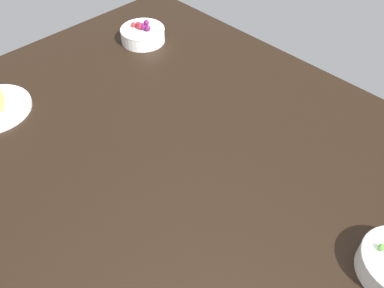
# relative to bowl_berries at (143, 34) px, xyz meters

# --- Properties ---
(dining_table) EXTENTS (1.58, 1.13, 0.04)m
(dining_table) POSITION_rel_bowl_berries_xyz_m (0.52, -0.26, -0.05)
(dining_table) COLOR black
(dining_table) RESTS_ON ground
(bowl_berries) EXTENTS (0.16, 0.16, 0.07)m
(bowl_berries) POSITION_rel_bowl_berries_xyz_m (0.00, 0.00, 0.00)
(bowl_berries) COLOR white
(bowl_berries) RESTS_ON dining_table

